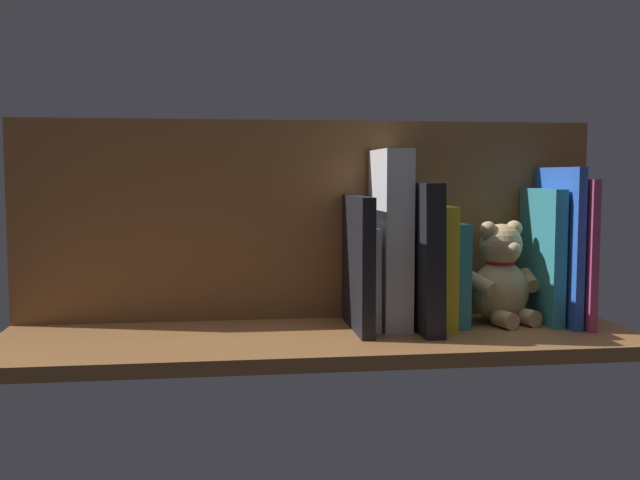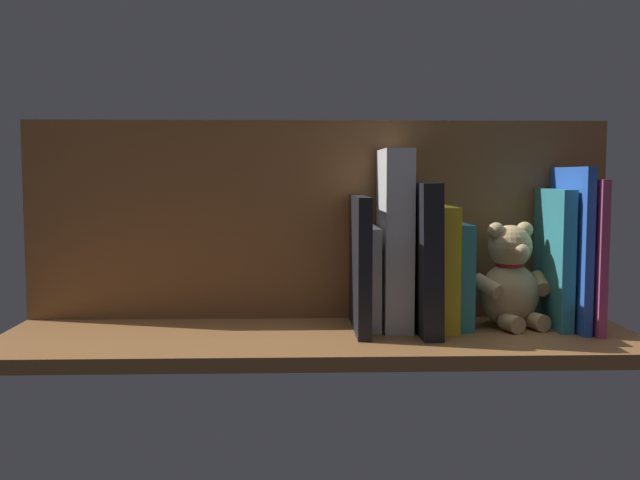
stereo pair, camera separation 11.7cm
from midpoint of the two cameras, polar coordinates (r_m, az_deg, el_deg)
The scene contains 12 objects.
ground_plane at distance 119.84cm, azimuth -2.83°, elevation -7.69°, with size 101.50×31.36×2.20cm, color brown.
shelf_back_panel at distance 130.54cm, azimuth -3.36°, elevation 1.53°, with size 101.50×1.50×34.66cm, color brown.
book_0 at distance 131.68cm, azimuth 16.18°, elevation -0.84°, with size 1.33×17.98×24.53cm, color #B23F72.
book_1 at distance 131.34cm, azimuth 15.35°, elevation -0.40°, with size 1.46×16.90×26.51cm, color blue.
book_2 at distance 131.73cm, azimuth 14.21°, elevation -1.15°, with size 2.20×14.52×22.90cm, color teal.
teddy_bear at distance 129.47cm, azimuth 11.21°, elevation -2.88°, with size 13.56×13.05×17.44cm.
book_3 at distance 127.66cm, azimuth 7.54°, elevation -2.52°, with size 2.28×13.33×17.21cm, color teal.
book_4 at distance 125.79cm, azimuth 6.26°, elevation -1.95°, with size 3.13×15.19×20.14cm, color yellow.
book_5 at distance 122.49cm, azimuth 4.90°, elevation -1.21°, with size 3.11×19.87×24.01cm, color black.
dictionary_thick_white at distance 123.89cm, azimuth 2.71°, elevation 0.13°, with size 4.56×14.51×29.41cm, color silver.
book_6 at distance 124.51cm, azimuth 1.05°, elevation -2.79°, with size 1.60×13.68×16.69cm, color silver.
book_7 at distance 121.29cm, azimuth 0.15°, elevation -1.77°, with size 2.11×18.92×21.82cm, color black.
Camera 1 is at (15.59, 116.02, 25.21)cm, focal length 41.81 mm.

